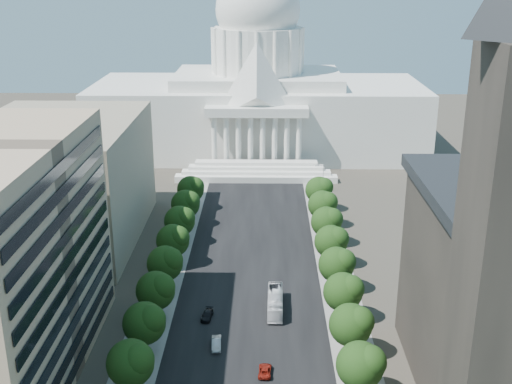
{
  "coord_description": "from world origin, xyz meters",
  "views": [
    {
      "loc": [
        3.1,
        -49.79,
        64.62
      ],
      "look_at": [
        0.95,
        85.85,
        17.36
      ],
      "focal_mm": 45.0,
      "sensor_mm": 36.0,
      "label": 1
    }
  ],
  "objects_px": {
    "car_red": "(265,371)",
    "city_bus": "(275,302)",
    "car_silver": "(216,344)",
    "car_dark_b": "(207,315)"
  },
  "relations": [
    {
      "from": "car_silver",
      "to": "city_bus",
      "type": "relative_size",
      "value": 0.38
    },
    {
      "from": "car_red",
      "to": "city_bus",
      "type": "xyz_separation_m",
      "value": [
        1.99,
        21.6,
        1.11
      ]
    },
    {
      "from": "city_bus",
      "to": "car_silver",
      "type": "bearing_deg",
      "value": -127.09
    },
    {
      "from": "car_silver",
      "to": "car_dark_b",
      "type": "relative_size",
      "value": 1.02
    },
    {
      "from": "car_dark_b",
      "to": "city_bus",
      "type": "distance_m",
      "value": 13.85
    },
    {
      "from": "car_silver",
      "to": "car_red",
      "type": "relative_size",
      "value": 1.04
    },
    {
      "from": "car_dark_b",
      "to": "car_silver",
      "type": "bearing_deg",
      "value": -68.31
    },
    {
      "from": "car_red",
      "to": "car_dark_b",
      "type": "height_order",
      "value": "car_dark_b"
    },
    {
      "from": "car_red",
      "to": "city_bus",
      "type": "relative_size",
      "value": 0.37
    },
    {
      "from": "car_silver",
      "to": "car_red",
      "type": "xyz_separation_m",
      "value": [
        8.78,
        -7.93,
        -0.15
      ]
    }
  ]
}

